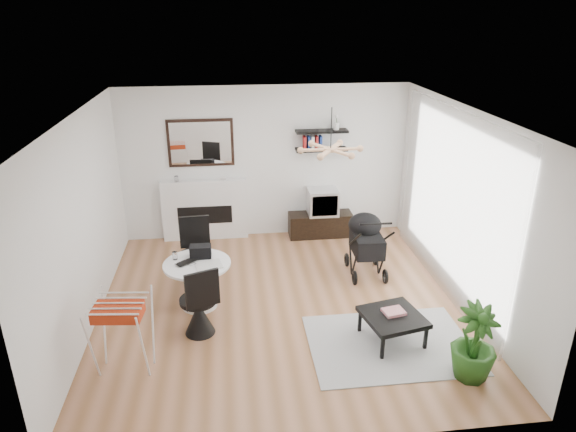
{
  "coord_description": "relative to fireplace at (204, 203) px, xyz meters",
  "views": [
    {
      "loc": [
        -0.65,
        -6.18,
        3.89
      ],
      "look_at": [
        0.15,
        0.4,
        1.19
      ],
      "focal_mm": 32.0,
      "sensor_mm": 36.0,
      "label": 1
    }
  ],
  "objects": [
    {
      "name": "crt_tv",
      "position": [
        2.1,
        -0.14,
        -0.03
      ],
      "size": [
        0.53,
        0.46,
        0.46
      ],
      "color": "silver",
      "rests_on": "tv_console"
    },
    {
      "name": "tv_console",
      "position": [
        2.07,
        -0.13,
        -0.47
      ],
      "size": [
        1.14,
        0.4,
        0.43
      ],
      "primitive_type": "cube",
      "color": "black",
      "rests_on": "floor"
    },
    {
      "name": "potted_plant",
      "position": [
        3.06,
        -4.17,
        -0.23
      ],
      "size": [
        0.62,
        0.62,
        0.9
      ],
      "primitive_type": "imported",
      "rotation": [
        0.0,
        0.0,
        0.25
      ],
      "color": "#215016",
      "rests_on": "floor"
    },
    {
      "name": "shelf_upper",
      "position": [
        2.07,
        -0.05,
        1.23
      ],
      "size": [
        0.9,
        0.25,
        0.04
      ],
      "primitive_type": "cube",
      "color": "black",
      "rests_on": "wall_back"
    },
    {
      "name": "stroller",
      "position": [
        2.52,
        -1.6,
        -0.23
      ],
      "size": [
        0.55,
        0.88,
        1.05
      ],
      "rotation": [
        0.0,
        0.0,
        -0.03
      ],
      "color": "black",
      "rests_on": "floor"
    },
    {
      "name": "chair_near",
      "position": [
        0.0,
        -2.97,
        -0.37
      ],
      "size": [
        0.52,
        0.53,
        0.98
      ],
      "rotation": [
        0.0,
        0.0,
        3.51
      ],
      "color": "black",
      "rests_on": "floor"
    },
    {
      "name": "dining_table",
      "position": [
        -0.04,
        -2.29,
        -0.24
      ],
      "size": [
        0.92,
        0.92,
        0.67
      ],
      "color": "white",
      "rests_on": "floor"
    },
    {
      "name": "magazines",
      "position": [
        2.41,
        -3.36,
        -0.3
      ],
      "size": [
        0.29,
        0.25,
        0.04
      ],
      "primitive_type": "cube",
      "rotation": [
        0.0,
        0.0,
        0.19
      ],
      "color": "#D63545",
      "rests_on": "coffee_table"
    },
    {
      "name": "drinking_glass",
      "position": [
        -0.34,
        -2.15,
        0.04
      ],
      "size": [
        0.07,
        0.07,
        0.11
      ],
      "primitive_type": "cylinder",
      "color": "white",
      "rests_on": "dining_table"
    },
    {
      "name": "wall_back",
      "position": [
        1.1,
        0.08,
        0.66
      ],
      "size": [
        5.0,
        0.0,
        5.0
      ],
      "primitive_type": "plane",
      "rotation": [
        1.57,
        0.0,
        0.0
      ],
      "color": "white",
      "rests_on": "floor"
    },
    {
      "name": "wall_right",
      "position": [
        3.6,
        -2.42,
        0.66
      ],
      "size": [
        0.0,
        5.0,
        5.0
      ],
      "primitive_type": "plane",
      "rotation": [
        1.57,
        0.0,
        -1.57
      ],
      "color": "white",
      "rests_on": "floor"
    },
    {
      "name": "wall_left",
      "position": [
        -1.4,
        -2.42,
        0.66
      ],
      "size": [
        0.0,
        5.0,
        5.0
      ],
      "primitive_type": "plane",
      "rotation": [
        1.57,
        0.0,
        1.57
      ],
      "color": "white",
      "rests_on": "floor"
    },
    {
      "name": "floor",
      "position": [
        1.1,
        -2.42,
        -0.69
      ],
      "size": [
        5.0,
        5.0,
        0.0
      ],
      "primitive_type": "plane",
      "color": "#905D37",
      "rests_on": "ground"
    },
    {
      "name": "rug",
      "position": [
        2.34,
        -3.49,
        -0.68
      ],
      "size": [
        2.0,
        1.44,
        0.01
      ],
      "primitive_type": "cube",
      "color": "gray",
      "rests_on": "floor"
    },
    {
      "name": "ceiling",
      "position": [
        1.1,
        -2.42,
        2.01
      ],
      "size": [
        5.0,
        5.0,
        0.0
      ],
      "primitive_type": "plane",
      "color": "white",
      "rests_on": "wall_back"
    },
    {
      "name": "fireplace",
      "position": [
        0.0,
        0.0,
        0.0
      ],
      "size": [
        1.5,
        0.17,
        2.16
      ],
      "color": "white",
      "rests_on": "floor"
    },
    {
      "name": "chair_far",
      "position": [
        -0.09,
        -1.69,
        -0.36
      ],
      "size": [
        0.49,
        0.5,
        1.03
      ],
      "rotation": [
        0.0,
        0.0,
        0.06
      ],
      "color": "black",
      "rests_on": "floor"
    },
    {
      "name": "black_bag",
      "position": [
        0.01,
        -2.13,
        0.07
      ],
      "size": [
        0.29,
        0.18,
        0.18
      ],
      "primitive_type": "cube",
      "rotation": [
        0.0,
        0.0,
        -0.01
      ],
      "color": "black",
      "rests_on": "dining_table"
    },
    {
      "name": "laptop",
      "position": [
        -0.14,
        -2.32,
        -0.0
      ],
      "size": [
        0.38,
        0.37,
        0.03
      ],
      "primitive_type": "imported",
      "rotation": [
        0.0,
        0.0,
        0.69
      ],
      "color": "black",
      "rests_on": "dining_table"
    },
    {
      "name": "pendant_lamp",
      "position": [
        1.8,
        -2.12,
        1.46
      ],
      "size": [
        0.9,
        0.9,
        0.1
      ],
      "primitive_type": null,
      "color": "tan",
      "rests_on": "ceiling"
    },
    {
      "name": "sheer_curtain",
      "position": [
        3.5,
        -2.22,
        0.66
      ],
      "size": [
        0.04,
        3.6,
        2.6
      ],
      "primitive_type": "cube",
      "color": "white",
      "rests_on": "wall_right"
    },
    {
      "name": "drying_rack",
      "position": [
        -0.82,
        -3.58,
        -0.21
      ],
      "size": [
        0.66,
        0.63,
        0.91
      ],
      "rotation": [
        0.0,
        0.0,
        -0.11
      ],
      "color": "white",
      "rests_on": "floor"
    },
    {
      "name": "coffee_table",
      "position": [
        2.39,
        -3.4,
        -0.36
      ],
      "size": [
        0.82,
        0.82,
        0.36
      ],
      "rotation": [
        0.0,
        0.0,
        0.22
      ],
      "color": "black",
      "rests_on": "rug"
    },
    {
      "name": "newspaper",
      "position": [
        0.12,
        -2.38,
        -0.01
      ],
      "size": [
        0.4,
        0.35,
        0.01
      ],
      "primitive_type": "cube",
      "rotation": [
        0.0,
        0.0,
        0.21
      ],
      "color": "silver",
      "rests_on": "dining_table"
    },
    {
      "name": "shelf_lower",
      "position": [
        2.07,
        -0.05,
        0.91
      ],
      "size": [
        0.9,
        0.25,
        0.04
      ],
      "primitive_type": "cube",
      "color": "black",
      "rests_on": "wall_back"
    }
  ]
}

